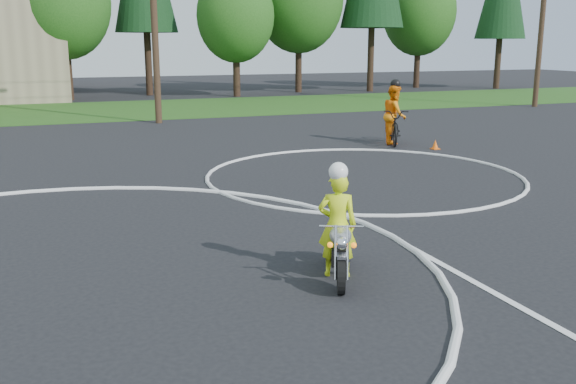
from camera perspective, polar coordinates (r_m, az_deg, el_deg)
name	(u,v)px	position (r m, az deg, el deg)	size (l,w,h in m)	color
ground	(21,384)	(7.25, -22.63, -15.44)	(120.00, 120.00, 0.00)	black
grass_strip	(34,113)	(33.59, -21.65, 6.54)	(120.00, 10.00, 0.02)	#1E4714
course_markings	(161,239)	(11.41, -11.21, -4.12)	(19.05, 19.05, 0.12)	silver
primary_motorcycle	(340,249)	(9.30, 4.66, -5.08)	(0.91, 1.64, 0.92)	black
rider_primary_grp	(337,222)	(9.30, 4.41, -2.64)	(0.66, 0.56, 1.70)	#D7F219
rider_second_grp	(394,121)	(21.96, 9.41, 6.23)	(1.66, 2.38, 2.17)	black
traffic_cones	(343,240)	(10.74, 4.89, -4.30)	(23.45, 14.30, 0.30)	#FA620D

